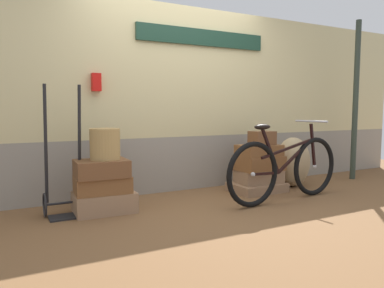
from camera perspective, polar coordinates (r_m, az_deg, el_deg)
The scene contains 14 objects.
ground at distance 4.18m, azimuth 2.22°, elevation -9.64°, with size 10.14×5.20×0.06m, color brown.
station_building at distance 4.79m, azimuth -2.71°, elevation 6.89°, with size 8.14×0.74×2.35m.
suitcase_0 at distance 3.94m, azimuth -13.39°, elevation -8.75°, with size 0.61×0.41×0.20m, color #937051.
suitcase_1 at distance 3.91m, azimuth -13.69°, elevation -6.07°, with size 0.55×0.40×0.17m, color brown.
suitcase_2 at distance 3.85m, azimuth -13.83°, elevation -3.68°, with size 0.52×0.39×0.17m, color brown.
suitcase_3 at distance 4.83m, azimuth 10.00°, elevation -6.58°, with size 0.66×0.48×0.11m, color #937051.
suitcase_4 at distance 4.81m, azimuth 10.27°, elevation -4.94°, with size 0.55×0.37×0.17m, color #937051.
suitcase_5 at distance 4.77m, azimuth 10.34°, elevation -2.90°, with size 0.56×0.41×0.18m, color brown.
suitcase_6 at distance 4.73m, azimuth 10.32°, elevation -0.98°, with size 0.53×0.35×0.14m, color brown.
suitcase_7 at distance 4.72m, azimuth 10.78°, elevation 0.91°, with size 0.29×0.22×0.17m, color brown.
wicker_basket at distance 3.84m, azimuth -13.31°, elevation -0.00°, with size 0.30×0.30×0.32m, color #A8844C.
luggage_trolley at distance 3.88m, azimuth -19.12°, elevation -5.63°, with size 0.40×0.34×1.30m.
burlap_sack at distance 5.20m, azimuth 15.31°, elevation -2.70°, with size 0.49×0.42×0.67m, color tan.
bicycle at distance 4.37m, azimuth 14.26°, elevation -3.70°, with size 1.72×0.46×0.92m.
Camera 1 is at (-2.02, -3.49, 1.06)m, focal length 34.48 mm.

